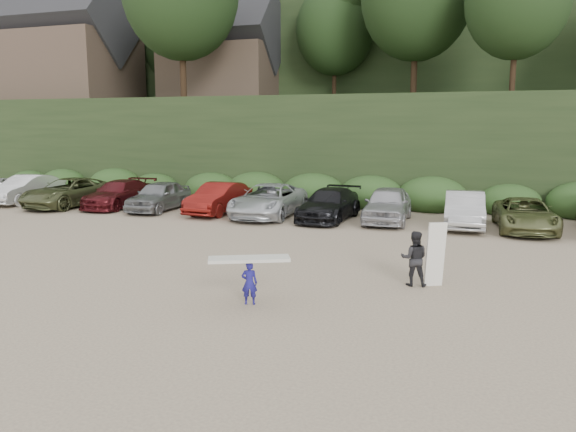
% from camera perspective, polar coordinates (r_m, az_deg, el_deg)
% --- Properties ---
extents(ground, '(120.00, 120.00, 0.00)m').
position_cam_1_polar(ground, '(16.82, -4.15, -5.91)').
color(ground, tan).
rests_on(ground, ground).
extents(hillside_backdrop, '(90.00, 41.50, 28.00)m').
position_cam_1_polar(hillside_backdrop, '(51.72, 11.86, 16.73)').
color(hillside_backdrop, black).
rests_on(hillside_backdrop, ground).
extents(parked_cars, '(39.49, 6.09, 1.64)m').
position_cam_1_polar(parked_cars, '(26.52, 0.93, 1.41)').
color(parked_cars, '#B4B4B9').
rests_on(parked_cars, ground).
extents(child_surfer, '(2.03, 1.35, 1.19)m').
position_cam_1_polar(child_surfer, '(13.88, -3.96, -5.74)').
color(child_surfer, navy).
rests_on(child_surfer, ground).
extents(adult_surfer, '(1.24, 0.67, 1.80)m').
position_cam_1_polar(adult_surfer, '(15.83, 12.89, -4.19)').
color(adult_surfer, black).
rests_on(adult_surfer, ground).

